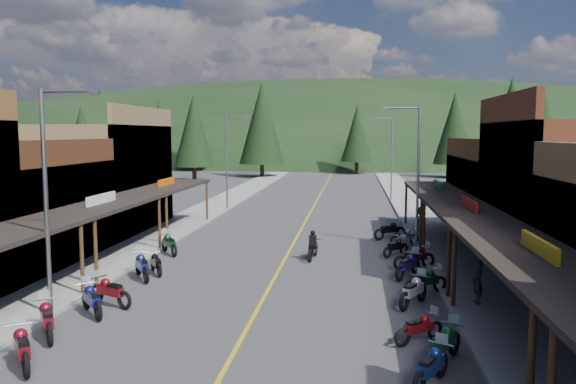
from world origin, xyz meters
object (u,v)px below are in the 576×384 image
(pine_4, at_px, (454,128))
(pine_1, at_px, (192,129))
(bike_west_5, at_px, (92,298))
(bike_east_5, at_px, (419,327))
(streetlight_3, at_px, (390,155))
(shop_west_3, at_px, (93,178))
(bike_east_6, at_px, (413,290))
(bike_west_6, at_px, (110,290))
(shop_west_2, at_px, (5,213))
(streetlight_0, at_px, (49,192))
(pine_2, at_px, (262,123))
(pine_5, at_px, (542,124))
(bike_west_8, at_px, (156,262))
(bike_west_7, at_px, (142,265))
(pine_9, at_px, (529,134))
(bike_east_4, at_px, (444,342))
(shop_east_3, at_px, (522,198))
(bike_east_10, at_px, (396,246))
(bike_east_9, at_px, (414,256))
(bike_east_3, at_px, (431,365))
(pedestrian_east_a, at_px, (478,282))
(pine_7, at_px, (159,129))
(bike_east_11, at_px, (405,236))
(rider_on_bike, at_px, (313,247))
(pine_3, at_px, (357,133))
(pedestrian_east_b, at_px, (420,221))
(bike_east_7, at_px, (426,280))
(bike_west_3, at_px, (22,346))
(pine_0, at_px, (82,133))
(pine_11, at_px, (511,127))
(bike_west_4, at_px, (47,318))
(pine_8, at_px, (137,138))
(bike_east_8, at_px, (408,264))
(streetlight_2, at_px, (415,169))
(streetlight_1, at_px, (228,158))
(bike_east_12, at_px, (390,229))

(pine_4, bearing_deg, pine_1, 166.61)
(bike_west_5, relative_size, bike_east_5, 1.19)
(streetlight_3, bearing_deg, bike_east_5, -92.17)
(shop_west_3, xyz_separation_m, bike_east_6, (19.56, -14.46, -2.88))
(bike_west_6, bearing_deg, shop_west_2, 79.73)
(streetlight_0, height_order, pine_2, pine_2)
(pine_5, bearing_deg, bike_west_8, -118.92)
(pine_4, relative_size, bike_west_7, 5.39)
(pine_9, height_order, bike_east_4, pine_9)
(shop_east_3, distance_m, bike_east_10, 10.12)
(pine_4, bearing_deg, pine_9, -68.20)
(bike_east_9, bearing_deg, bike_east_3, -31.94)
(pine_9, xyz_separation_m, bike_west_5, (-29.76, -50.59, -5.75))
(pine_5, distance_m, pedestrian_east_a, 79.64)
(bike_west_8, xyz_separation_m, bike_east_9, (11.98, 2.33, 0.08))
(pine_7, distance_m, bike_east_3, 94.09)
(bike_east_11, bearing_deg, streetlight_0, -73.72)
(rider_on_bike, bearing_deg, shop_east_3, 36.59)
(pine_9, height_order, bike_west_8, pine_9)
(pine_4, bearing_deg, shop_west_2, -118.58)
(pine_3, relative_size, pedestrian_east_b, 6.17)
(bike_west_6, xyz_separation_m, bike_east_7, (12.00, 2.98, -0.04))
(rider_on_bike, bearing_deg, bike_west_3, -109.21)
(pine_0, bearing_deg, pine_11, -21.80)
(bike_west_6, height_order, pedestrian_east_b, pedestrian_east_b)
(streetlight_0, height_order, bike_east_9, streetlight_0)
(bike_west_6, height_order, bike_east_9, bike_east_9)
(shop_east_3, xyz_separation_m, pine_9, (10.25, 33.70, 3.85))
(streetlight_3, height_order, pine_11, pine_11)
(pedestrian_east_b, bearing_deg, bike_west_4, 20.43)
(shop_east_3, height_order, pedestrian_east_b, shop_east_3)
(pine_5, distance_m, bike_east_6, 80.62)
(pine_8, bearing_deg, bike_west_6, -69.74)
(shop_west_3, distance_m, bike_east_11, 20.68)
(bike_west_4, bearing_deg, bike_east_8, 1.61)
(pine_8, bearing_deg, rider_on_bike, -56.72)
(bike_east_11, distance_m, pedestrian_east_a, 11.61)
(pine_1, relative_size, bike_east_4, 5.90)
(shop_west_2, height_order, bike_east_4, shop_west_2)
(pine_7, bearing_deg, bike_west_8, -70.72)
(streetlight_2, distance_m, bike_east_11, 3.97)
(bike_west_8, bearing_deg, pine_5, 28.72)
(streetlight_0, xyz_separation_m, streetlight_1, (0.00, 28.00, 0.00))
(pine_3, distance_m, bike_east_11, 57.86)
(streetlight_2, height_order, bike_west_5, streetlight_2)
(pine_0, relative_size, bike_east_4, 5.20)
(pine_5, height_order, bike_west_4, pine_5)
(bike_west_5, height_order, bike_east_12, bike_east_12)
(streetlight_3, xyz_separation_m, bike_west_6, (-12.53, -34.49, -3.83))
(pedestrian_east_b, bearing_deg, bike_east_9, 48.25)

